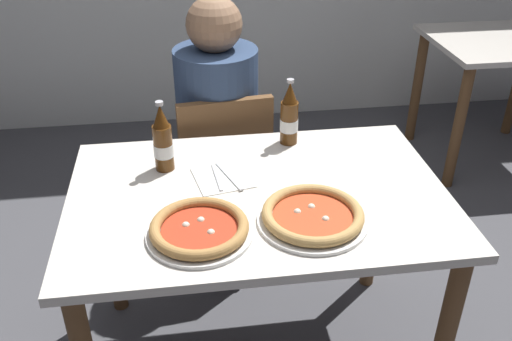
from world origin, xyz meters
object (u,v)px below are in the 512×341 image
diner_seated (219,143)px  chair_behind_table (222,169)px  dining_table_background (499,66)px  beer_bottle_center (163,141)px  pizza_margherita_near (313,216)px  beer_bottle_left (289,117)px  dining_table_main (258,221)px  napkin_with_cutlery (223,177)px  pizza_marinara_far (199,229)px

diner_seated → chair_behind_table: bearing=-80.9°
dining_table_background → beer_bottle_center: 2.23m
diner_seated → dining_table_background: diner_seated is taller
diner_seated → pizza_margherita_near: size_ratio=3.71×
chair_behind_table → beer_bottle_left: (0.23, -0.29, 0.37)m
dining_table_main → dining_table_background: same height
diner_seated → beer_bottle_left: 0.50m
dining_table_main → chair_behind_table: chair_behind_table is taller
dining_table_background → napkin_with_cutlery: 2.11m
beer_bottle_center → napkin_with_cutlery: (0.19, -0.09, -0.10)m
chair_behind_table → pizza_margherita_near: bearing=98.0°
dining_table_main → beer_bottle_left: bearing=63.5°
beer_bottle_left → beer_bottle_center: same height
beer_bottle_center → beer_bottle_left: bearing=15.9°
beer_bottle_center → napkin_with_cutlery: bearing=-25.5°
chair_behind_table → diner_seated: (-0.01, 0.05, 0.10)m
dining_table_background → beer_bottle_left: (-1.43, -1.04, 0.26)m
dining_table_main → napkin_with_cutlery: (-0.10, 0.10, 0.12)m
dining_table_background → pizza_marinara_far: pizza_marinara_far is taller
dining_table_background → diner_seated: bearing=-157.4°
napkin_with_cutlery → pizza_marinara_far: bearing=-107.5°
diner_seated → dining_table_background: bearing=22.6°
dining_table_main → pizza_margherita_near: bearing=-53.0°
beer_bottle_center → dining_table_main: bearing=-32.9°
pizza_margherita_near → dining_table_main: bearing=127.0°
diner_seated → pizza_margherita_near: (0.21, -0.84, 0.19)m
dining_table_main → pizza_marinara_far: 0.31m
dining_table_background → dining_table_main: bearing=-139.5°
pizza_margherita_near → pizza_marinara_far: same height
pizza_marinara_far → beer_bottle_left: (0.35, 0.51, 0.08)m
dining_table_background → pizza_margherita_near: pizza_margherita_near is taller
dining_table_background → napkin_with_cutlery: size_ratio=3.79×
chair_behind_table → diner_seated: size_ratio=0.70×
beer_bottle_left → napkin_with_cutlery: 0.35m
chair_behind_table → diner_seated: 0.11m
dining_table_main → chair_behind_table: (-0.07, 0.61, -0.15)m
dining_table_main → beer_bottle_center: 0.41m
pizza_margherita_near → beer_bottle_left: beer_bottle_left is taller
beer_bottle_left → pizza_margherita_near: bearing=-92.7°
chair_behind_table → pizza_marinara_far: 0.87m
pizza_margherita_near → beer_bottle_left: size_ratio=1.32×
chair_behind_table → pizza_margherita_near: size_ratio=2.61×
pizza_marinara_far → beer_bottle_left: bearing=55.5°
dining_table_main → napkin_with_cutlery: bearing=136.1°
beer_bottle_left → napkin_with_cutlery: size_ratio=1.17×
pizza_margherita_near → beer_bottle_center: size_ratio=1.32×
dining_table_main → beer_bottle_center: size_ratio=4.86×
beer_bottle_center → napkin_with_cutlery: size_ratio=1.17×
dining_table_background → beer_bottle_center: (-1.88, -1.16, 0.26)m
chair_behind_table → pizza_margherita_near: 0.86m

